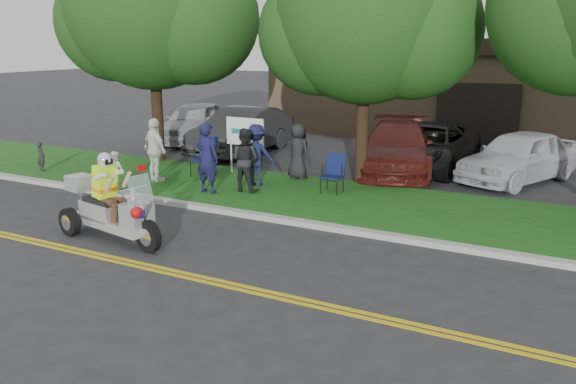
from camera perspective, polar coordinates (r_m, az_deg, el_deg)
The scene contains 24 objects.
ground at distance 11.33m, azimuth -9.45°, elevation -6.56°, with size 120.00×120.00×0.00m, color #28282B.
centerline_near at distance 10.91m, azimuth -11.32°, elevation -7.45°, with size 60.00×0.10×0.01m, color gold.
centerline_far at distance 11.03m, azimuth -10.79°, elevation -7.19°, with size 60.00×0.10×0.01m, color gold.
curb at distance 13.71m, azimuth -1.65°, elevation -2.44°, with size 60.00×0.25×0.12m, color #A8A89E.
grass_verge at distance 15.54m, azimuth 2.32°, elevation -0.47°, with size 60.00×4.00×0.10m, color #1A4D14.
commercial_building at distance 27.74m, azimuth 19.08°, elevation 9.31°, with size 18.00×8.20×4.00m.
tree_left at distance 20.16m, azimuth -12.41°, elevation 16.31°, with size 6.62×5.40×7.78m.
tree_mid at distance 16.69m, azimuth 7.45°, elevation 15.61°, with size 5.88×4.80×7.05m.
business_sign at distance 17.89m, azimuth -4.03°, elevation 5.37°, with size 1.25×0.06×1.75m.
trike_scooter at distance 12.77m, azimuth -16.35°, elevation -1.61°, with size 2.75×1.13×1.80m.
lawn_chair_a at distance 15.77m, azimuth 4.34°, elevation 1.99°, with size 0.53×0.55×1.00m.
lawn_chair_b at distance 17.78m, azimuth -7.71°, elevation 3.56°, with size 0.66×0.68×1.14m.
spectator_adult_left at distance 15.74m, azimuth -7.58°, elevation 3.18°, with size 0.66×0.44×1.82m, color #15153C.
spectator_adult_mid at distance 15.82m, azimuth -4.06°, elevation 3.02°, with size 0.80×0.63×1.65m, color black.
spectator_adult_right at distance 17.27m, azimuth -12.34°, elevation 3.86°, with size 1.04×0.43×1.77m, color white.
spectator_chair_a at distance 16.44m, azimuth -2.98°, elevation 3.48°, with size 1.07×0.62×1.66m, color #161A3F.
spectator_chair_b at distance 17.25m, azimuth 0.96°, elevation 3.87°, with size 0.77×0.50×1.59m, color black.
child_left at distance 19.77m, azimuth -22.10°, elevation 3.11°, with size 0.32×0.21×0.88m, color #232325.
child_right at distance 16.79m, azimuth -15.83°, elevation 2.03°, with size 0.49×0.38×1.00m, color white.
parked_car_far_left at distance 24.46m, azimuth -8.75°, elevation 6.48°, with size 1.86×4.63×1.58m, color #ADAFB4.
parked_car_left at distance 21.82m, azimuth -4.35°, elevation 5.73°, with size 1.70×4.87×1.60m, color #29292B.
parked_car_mid at distance 19.41m, azimuth 12.83°, elevation 4.13°, with size 2.38×5.17×1.44m, color black.
parked_car_right at distance 18.92m, azimuth 10.19°, elevation 4.11°, with size 2.11×5.19×1.50m, color #531913.
parked_car_far_right at distance 18.52m, azimuth 20.79°, elevation 3.14°, with size 1.73×4.31×1.47m, color silver.
Camera 1 is at (6.61, -8.31, 3.96)m, focal length 38.00 mm.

